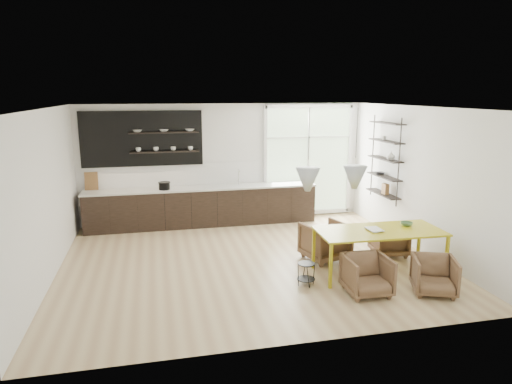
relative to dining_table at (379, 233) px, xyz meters
name	(u,v)px	position (x,y,z in m)	size (l,w,h in m)	color
room	(266,175)	(-1.52, 2.17, 0.71)	(7.02, 6.01, 2.91)	beige
kitchen_run	(199,201)	(-2.79, 3.76, -0.15)	(5.54, 0.69, 2.75)	black
right_shelving	(385,161)	(1.26, 2.24, 0.90)	(0.26, 1.22, 1.90)	black
dining_table	(379,233)	(0.00, 0.00, 0.00)	(2.23, 1.05, 0.80)	#B3A613
armchair_back_left	(325,241)	(-0.66, 0.88, -0.39)	(0.78, 0.80, 0.73)	brown
armchair_back_right	(389,240)	(0.67, 0.84, -0.45)	(0.64, 0.66, 0.60)	brown
armchair_front_left	(367,275)	(-0.57, -0.75, -0.43)	(0.68, 0.70, 0.64)	brown
armchair_front_right	(434,275)	(0.49, -0.96, -0.45)	(0.64, 0.66, 0.60)	brown
wire_stool	(306,271)	(-1.41, -0.21, -0.50)	(0.31, 0.31, 0.39)	black
table_book	(368,230)	(-0.21, 0.01, 0.07)	(0.23, 0.31, 0.03)	white
table_bowl	(407,224)	(0.61, 0.14, 0.09)	(0.21, 0.21, 0.07)	#567D4E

